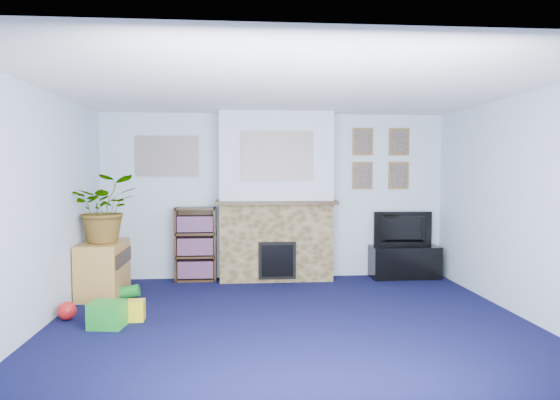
{
  "coord_description": "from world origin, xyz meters",
  "views": [
    {
      "loc": [
        -0.53,
        -5.05,
        1.59
      ],
      "look_at": [
        -0.03,
        1.03,
        1.22
      ],
      "focal_mm": 32.0,
      "sensor_mm": 36.0,
      "label": 1
    }
  ],
  "objects": [
    {
      "name": "portrait_tr",
      "position": [
        1.85,
        2.23,
        2.0
      ],
      "size": [
        0.3,
        0.03,
        0.4
      ],
      "primitive_type": "cube",
      "color": "brown",
      "rests_on": "wall_back"
    },
    {
      "name": "toy_block",
      "position": [
        -1.62,
        0.23,
        0.11
      ],
      "size": [
        0.18,
        0.18,
        0.22
      ],
      "primitive_type": "cube",
      "rotation": [
        0.0,
        0.0,
        0.04
      ],
      "color": "yellow",
      "rests_on": "ground"
    },
    {
      "name": "mantel_can",
      "position": [
        0.65,
        2.0,
        1.21
      ],
      "size": [
        0.06,
        0.06,
        0.12
      ],
      "primitive_type": "cylinder",
      "color": "yellow",
      "rests_on": "chimney_breast"
    },
    {
      "name": "collage_main",
      "position": [
        0.0,
        1.84,
        1.78
      ],
      "size": [
        1.0,
        0.03,
        0.68
      ],
      "primitive_type": "cube",
      "color": "gray",
      "rests_on": "chimney_breast"
    },
    {
      "name": "toy_tube",
      "position": [
        -1.93,
        1.18,
        0.07
      ],
      "size": [
        0.35,
        0.15,
        0.2
      ],
      "primitive_type": "cylinder",
      "rotation": [
        0.0,
        1.43,
        0.0
      ],
      "color": "#198C26",
      "rests_on": "ground"
    },
    {
      "name": "portrait_tl",
      "position": [
        1.3,
        2.23,
        2.0
      ],
      "size": [
        0.3,
        0.03,
        0.4
      ],
      "primitive_type": "cube",
      "color": "brown",
      "rests_on": "wall_back"
    },
    {
      "name": "portrait_br",
      "position": [
        1.85,
        2.23,
        1.5
      ],
      "size": [
        0.3,
        0.03,
        0.4
      ],
      "primitive_type": "cube",
      "color": "brown",
      "rests_on": "wall_back"
    },
    {
      "name": "wall_front",
      "position": [
        0.0,
        -2.25,
        1.2
      ],
      "size": [
        5.0,
        0.04,
        2.4
      ],
      "primitive_type": "cube",
      "color": "silver",
      "rests_on": "ground"
    },
    {
      "name": "chimney_breast",
      "position": [
        0.0,
        2.05,
        1.18
      ],
      "size": [
        1.72,
        0.5,
        2.4
      ],
      "color": "brown",
      "rests_on": "ground"
    },
    {
      "name": "toy_ball",
      "position": [
        -2.35,
        0.31,
        0.09
      ],
      "size": [
        0.19,
        0.19,
        0.19
      ],
      "primitive_type": "sphere",
      "color": "red",
      "rests_on": "ground"
    },
    {
      "name": "television",
      "position": [
        1.89,
        2.05,
        0.72
      ],
      "size": [
        0.87,
        0.15,
        0.5
      ],
      "primitive_type": "imported",
      "rotation": [
        0.0,
        0.0,
        3.1
      ],
      "color": "black",
      "rests_on": "tv_stand"
    },
    {
      "name": "sideboard",
      "position": [
        -2.24,
        1.34,
        0.35
      ],
      "size": [
        0.48,
        0.87,
        0.68
      ],
      "primitive_type": "cube",
      "color": "#B8833B",
      "rests_on": "ground"
    },
    {
      "name": "potted_plant",
      "position": [
        -2.19,
        1.29,
        1.11
      ],
      "size": [
        0.93,
        0.86,
        0.86
      ],
      "primitive_type": "imported",
      "rotation": [
        0.0,
        0.0,
        0.29
      ],
      "color": "#26661E",
      "rests_on": "sideboard"
    },
    {
      "name": "green_crate",
      "position": [
        -1.86,
        0.01,
        0.14
      ],
      "size": [
        0.37,
        0.31,
        0.26
      ],
      "primitive_type": "cube",
      "rotation": [
        0.0,
        0.0,
        -0.15
      ],
      "color": "#198C26",
      "rests_on": "ground"
    },
    {
      "name": "tv_stand",
      "position": [
        1.89,
        2.03,
        0.23
      ],
      "size": [
        0.99,
        0.42,
        0.47
      ],
      "primitive_type": "cube",
      "color": "black",
      "rests_on": "ground"
    },
    {
      "name": "bookshelf",
      "position": [
        -1.15,
        2.11,
        0.5
      ],
      "size": [
        0.58,
        0.28,
        1.05
      ],
      "color": "#312011",
      "rests_on": "ground"
    },
    {
      "name": "portrait_bl",
      "position": [
        1.3,
        2.23,
        1.5
      ],
      "size": [
        0.3,
        0.03,
        0.4
      ],
      "primitive_type": "cube",
      "color": "brown",
      "rests_on": "wall_back"
    },
    {
      "name": "wall_right",
      "position": [
        2.5,
        0.0,
        1.2
      ],
      "size": [
        0.04,
        4.5,
        2.4
      ],
      "primitive_type": "cube",
      "color": "silver",
      "rests_on": "ground"
    },
    {
      "name": "mantel_teddy",
      "position": [
        -0.6,
        2.0,
        1.22
      ],
      "size": [
        0.14,
        0.14,
        0.14
      ],
      "primitive_type": "sphere",
      "color": "gray",
      "rests_on": "chimney_breast"
    },
    {
      "name": "ceiling",
      "position": [
        0.0,
        0.0,
        2.4
      ],
      "size": [
        5.0,
        4.5,
        0.01
      ],
      "primitive_type": "cube",
      "color": "white",
      "rests_on": "wall_back"
    },
    {
      "name": "wall_back",
      "position": [
        0.0,
        2.25,
        1.2
      ],
      "size": [
        5.0,
        0.04,
        2.4
      ],
      "primitive_type": "cube",
      "color": "silver",
      "rests_on": "ground"
    },
    {
      "name": "collage_left",
      "position": [
        -1.55,
        2.23,
        1.78
      ],
      "size": [
        0.9,
        0.03,
        0.58
      ],
      "primitive_type": "cube",
      "color": "gray",
      "rests_on": "wall_back"
    },
    {
      "name": "mantel_candle",
      "position": [
        0.33,
        2.0,
        1.23
      ],
      "size": [
        0.05,
        0.05,
        0.14
      ],
      "primitive_type": "cylinder",
      "color": "#B2BFC6",
      "rests_on": "chimney_breast"
    },
    {
      "name": "floor",
      "position": [
        0.0,
        0.0,
        0.0
      ],
      "size": [
        5.0,
        4.5,
        0.01
      ],
      "primitive_type": "cube",
      "color": "#0D0E34",
      "rests_on": "ground"
    },
    {
      "name": "wall_left",
      "position": [
        -2.5,
        0.0,
        1.2
      ],
      "size": [
        0.04,
        4.5,
        2.4
      ],
      "primitive_type": "cube",
      "color": "silver",
      "rests_on": "ground"
    },
    {
      "name": "mantel_clock",
      "position": [
        -0.04,
        2.0,
        1.22
      ],
      "size": [
        0.09,
        0.05,
        0.13
      ],
      "primitive_type": "cube",
      "color": "gold",
      "rests_on": "chimney_breast"
    }
  ]
}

